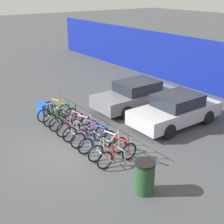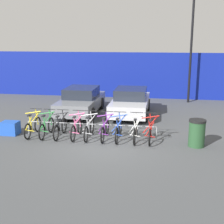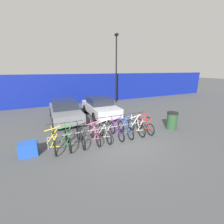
# 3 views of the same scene
# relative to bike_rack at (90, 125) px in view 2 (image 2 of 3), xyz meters

# --- Properties ---
(ground_plane) EXTENTS (120.00, 120.00, 0.00)m
(ground_plane) POSITION_rel_bike_rack_xyz_m (0.71, -0.68, -0.50)
(ground_plane) COLOR #424447
(hoarding_wall) EXTENTS (36.00, 0.16, 3.02)m
(hoarding_wall) POSITION_rel_bike_rack_xyz_m (0.71, 8.82, 1.01)
(hoarding_wall) COLOR navy
(hoarding_wall) RESTS_ON ground
(bike_rack) EXTENTS (5.40, 0.04, 0.57)m
(bike_rack) POSITION_rel_bike_rack_xyz_m (0.00, 0.00, 0.00)
(bike_rack) COLOR gray
(bike_rack) RESTS_ON ground
(bicycle_yellow) EXTENTS (0.68, 1.71, 1.05)m
(bicycle_yellow) POSITION_rel_bike_rack_xyz_m (-2.43, -0.15, -0.13)
(bicycle_yellow) COLOR black
(bicycle_yellow) RESTS_ON ground
(bicycle_green) EXTENTS (0.68, 1.71, 1.05)m
(bicycle_green) POSITION_rel_bike_rack_xyz_m (-1.83, -0.15, -0.13)
(bicycle_green) COLOR black
(bicycle_green) RESTS_ON ground
(bicycle_black) EXTENTS (0.68, 1.71, 1.05)m
(bicycle_black) POSITION_rel_bike_rack_xyz_m (-1.24, -0.15, -0.13)
(bicycle_black) COLOR black
(bicycle_black) RESTS_ON ground
(bicycle_pink) EXTENTS (0.68, 1.71, 1.05)m
(bicycle_pink) POSITION_rel_bike_rack_xyz_m (-0.55, -0.15, -0.13)
(bicycle_pink) COLOR black
(bicycle_pink) RESTS_ON ground
(bicycle_silver) EXTENTS (0.68, 1.71, 1.05)m
(bicycle_silver) POSITION_rel_bike_rack_xyz_m (-0.03, -0.15, -0.13)
(bicycle_silver) COLOR black
(bicycle_silver) RESTS_ON ground
(bicycle_purple) EXTENTS (0.68, 1.71, 1.05)m
(bicycle_purple) POSITION_rel_bike_rack_xyz_m (0.62, -0.15, -0.13)
(bicycle_purple) COLOR black
(bicycle_purple) RESTS_ON ground
(bicycle_blue) EXTENTS (0.68, 1.71, 1.05)m
(bicycle_blue) POSITION_rel_bike_rack_xyz_m (1.17, -0.15, -0.13)
(bicycle_blue) COLOR black
(bicycle_blue) RESTS_ON ground
(bicycle_white) EXTENTS (0.68, 1.71, 1.05)m
(bicycle_white) POSITION_rel_bike_rack_xyz_m (1.85, -0.15, -0.13)
(bicycle_white) COLOR black
(bicycle_white) RESTS_ON ground
(bicycle_red) EXTENTS (0.68, 1.71, 1.05)m
(bicycle_red) POSITION_rel_bike_rack_xyz_m (2.43, -0.15, -0.13)
(bicycle_red) COLOR black
(bicycle_red) RESTS_ON ground
(car_grey) EXTENTS (1.91, 4.39, 1.40)m
(car_grey) POSITION_rel_bike_rack_xyz_m (-1.39, 3.91, 0.19)
(car_grey) COLOR slate
(car_grey) RESTS_ON ground
(car_silver) EXTENTS (1.91, 4.26, 1.40)m
(car_silver) POSITION_rel_bike_rack_xyz_m (1.24, 3.99, 0.19)
(car_silver) COLOR #B7B7BC
(car_silver) RESTS_ON ground
(lamp_post) EXTENTS (0.24, 0.44, 6.81)m
(lamp_post) POSITION_rel_bike_rack_xyz_m (4.50, 7.83, 3.26)
(lamp_post) COLOR black
(lamp_post) RESTS_ON ground
(trash_bin) EXTENTS (0.63, 0.63, 1.03)m
(trash_bin) POSITION_rel_bike_rack_xyz_m (4.17, -0.45, 0.02)
(trash_bin) COLOR #234728
(trash_bin) RESTS_ON ground
(cargo_crate) EXTENTS (0.70, 0.56, 0.55)m
(cargo_crate) POSITION_rel_bike_rack_xyz_m (-3.43, -0.17, -0.23)
(cargo_crate) COLOR blue
(cargo_crate) RESTS_ON ground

